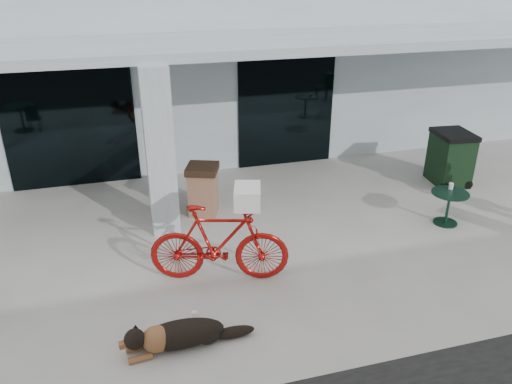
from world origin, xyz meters
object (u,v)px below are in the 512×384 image
object	(u,v)px
dog	(182,333)
cafe_table_far	(448,208)
bicycle	(219,243)
wheeled_bin	(450,158)
trash_receptacle	(203,189)

from	to	relation	value
dog	cafe_table_far	world-z (taller)	cafe_table_far
bicycle	cafe_table_far	xyz separation A→B (m)	(4.65, 0.66, -0.33)
cafe_table_far	wheeled_bin	distance (m)	2.15
cafe_table_far	trash_receptacle	xyz separation A→B (m)	(-4.48, 1.74, 0.18)
trash_receptacle	wheeled_bin	size ratio (longest dim) A/B	0.84
wheeled_bin	bicycle	bearing A→B (deg)	-151.80
dog	wheeled_bin	world-z (taller)	wheeled_bin
bicycle	dog	size ratio (longest dim) A/B	1.67
dog	cafe_table_far	bearing A→B (deg)	15.12
dog	trash_receptacle	size ratio (longest dim) A/B	1.28
cafe_table_far	dog	bearing A→B (deg)	-159.35
bicycle	trash_receptacle	size ratio (longest dim) A/B	2.14
dog	cafe_table_far	xyz separation A→B (m)	(5.46, 2.06, 0.11)
dog	wheeled_bin	distance (m)	7.70
cafe_table_far	trash_receptacle	distance (m)	4.81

